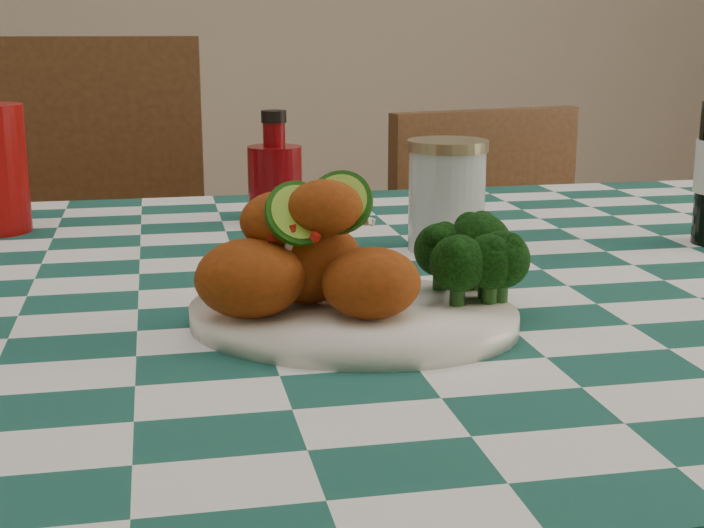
{
  "coord_description": "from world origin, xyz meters",
  "views": [
    {
      "loc": [
        -0.18,
        -0.93,
        1.03
      ],
      "look_at": [
        -0.03,
        -0.16,
        0.84
      ],
      "focal_mm": 50.0,
      "sensor_mm": 36.0,
      "label": 1
    }
  ],
  "objects": [
    {
      "name": "plate",
      "position": [
        -0.03,
        -0.16,
        0.8
      ],
      "size": [
        0.34,
        0.31,
        0.02
      ],
      "primitive_type": null,
      "rotation": [
        0.0,
        0.0,
        -0.41
      ],
      "color": "white",
      "rests_on": "dining_table"
    },
    {
      "name": "fried_chicken_pile",
      "position": [
        -0.05,
        -0.16,
        0.86
      ],
      "size": [
        0.17,
        0.12,
        0.11
      ],
      "primitive_type": null,
      "color": "#8C350D",
      "rests_on": "plate"
    },
    {
      "name": "broccoli_side",
      "position": [
        0.07,
        -0.14,
        0.84
      ],
      "size": [
        0.09,
        0.09,
        0.07
      ],
      "primitive_type": null,
      "color": "black",
      "rests_on": "plate"
    },
    {
      "name": "ketchup_bottle",
      "position": [
        -0.03,
        0.31,
        0.86
      ],
      "size": [
        0.09,
        0.09,
        0.14
      ],
      "primitive_type": null,
      "rotation": [
        0.0,
        0.0,
        0.32
      ],
      "color": "#6A0509",
      "rests_on": "dining_table"
    },
    {
      "name": "mason_jar",
      "position": [
        0.13,
        0.11,
        0.85
      ],
      "size": [
        0.12,
        0.12,
        0.12
      ],
      "primitive_type": null,
      "rotation": [
        0.0,
        0.0,
        0.38
      ],
      "color": "#B2BCBA",
      "rests_on": "dining_table"
    },
    {
      "name": "wooden_chair_left",
      "position": [
        -0.34,
        0.73,
        0.51
      ],
      "size": [
        0.5,
        0.52,
        1.01
      ],
      "primitive_type": null,
      "rotation": [
        0.0,
        0.0,
        -0.07
      ],
      "color": "#472814",
      "rests_on": "ground"
    },
    {
      "name": "wooden_chair_right",
      "position": [
        0.48,
        0.68,
        0.44
      ],
      "size": [
        0.49,
        0.5,
        0.88
      ],
      "primitive_type": null,
      "rotation": [
        0.0,
        0.0,
        0.24
      ],
      "color": "#472814",
      "rests_on": "ground"
    }
  ]
}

